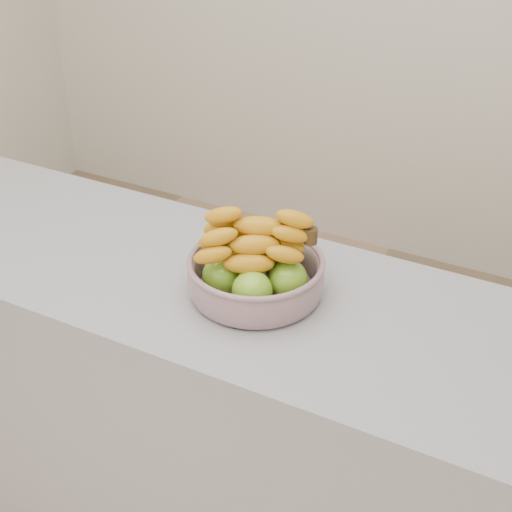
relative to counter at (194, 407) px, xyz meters
The scene contains 2 objects.
counter is the anchor object (origin of this frame).
fruit_bowl 0.55m from the counter, ahead, with size 0.32×0.32×0.20m.
Camera 1 is at (0.84, -1.02, 1.85)m, focal length 50.00 mm.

